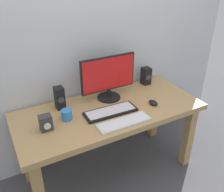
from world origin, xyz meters
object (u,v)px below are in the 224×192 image
object	(u,v)px
keyboard_primary	(111,112)
mouse	(153,103)
speaker_right	(146,76)
audio_controller	(46,123)
keyboard_secondary	(124,122)
desk	(109,119)
coffee_mug	(67,115)
speaker_left	(60,98)
monitor	(108,77)

from	to	relation	value
keyboard_primary	mouse	bearing A→B (deg)	-8.41
speaker_right	audio_controller	xyz separation A→B (m)	(-1.13, -0.30, -0.03)
audio_controller	keyboard_secondary	bearing A→B (deg)	-20.72
keyboard_primary	mouse	distance (m)	0.41
desk	mouse	distance (m)	0.42
mouse	coffee_mug	xyz separation A→B (m)	(-0.76, 0.14, 0.02)
mouse	coffee_mug	size ratio (longest dim) A/B	1.14
keyboard_primary	speaker_left	xyz separation A→B (m)	(-0.35, 0.28, 0.09)
keyboard_secondary	speaker_left	xyz separation A→B (m)	(-0.36, 0.47, 0.09)
speaker_left	audio_controller	distance (m)	0.32
keyboard_secondary	speaker_left	world-z (taller)	speaker_left
keyboard_secondary	mouse	size ratio (longest dim) A/B	4.41
monitor	speaker_left	xyz separation A→B (m)	(-0.45, 0.04, -0.11)
mouse	speaker_left	distance (m)	0.82
speaker_left	coffee_mug	xyz separation A→B (m)	(-0.01, -0.20, -0.06)
speaker_right	speaker_left	xyz separation A→B (m)	(-0.94, -0.05, 0.01)
keyboard_secondary	speaker_right	xyz separation A→B (m)	(0.57, 0.51, 0.08)
mouse	audio_controller	bearing A→B (deg)	172.27
coffee_mug	speaker_left	bearing A→B (deg)	87.15
audio_controller	speaker_left	bearing A→B (deg)	52.86
monitor	speaker_right	size ratio (longest dim) A/B	2.98
monitor	coffee_mug	bearing A→B (deg)	-160.87
desk	audio_controller	distance (m)	0.59
keyboard_primary	keyboard_secondary	size ratio (longest dim) A/B	1.03
speaker_left	audio_controller	world-z (taller)	speaker_left
speaker_left	mouse	bearing A→B (deg)	-24.45
keyboard_secondary	audio_controller	xyz separation A→B (m)	(-0.56, 0.21, 0.05)
keyboard_primary	keyboard_secondary	distance (m)	0.19
speaker_right	desk	bearing A→B (deg)	-155.09
keyboard_primary	speaker_right	bearing A→B (deg)	28.94
keyboard_primary	speaker_right	size ratio (longest dim) A/B	2.56
speaker_left	coffee_mug	size ratio (longest dim) A/B	2.25
monitor	speaker_right	xyz separation A→B (m)	(0.48, 0.08, -0.12)
keyboard_secondary	coffee_mug	size ratio (longest dim) A/B	5.01
desk	mouse	xyz separation A→B (m)	(0.38, -0.12, 0.12)
keyboard_secondary	audio_controller	size ratio (longest dim) A/B	3.62
monitor	keyboard_secondary	bearing A→B (deg)	-102.07
desk	speaker_left	bearing A→B (deg)	149.30
keyboard_primary	coffee_mug	bearing A→B (deg)	166.67
speaker_right	speaker_left	world-z (taller)	speaker_left
keyboard_secondary	coffee_mug	world-z (taller)	coffee_mug
keyboard_secondary	coffee_mug	xyz separation A→B (m)	(-0.37, 0.27, 0.03)
keyboard_secondary	speaker_right	bearing A→B (deg)	41.73
speaker_left	audio_controller	size ratio (longest dim) A/B	1.62
speaker_left	speaker_right	bearing A→B (deg)	2.86
mouse	speaker_left	bearing A→B (deg)	152.94
monitor	mouse	distance (m)	0.46
coffee_mug	monitor	bearing A→B (deg)	19.13
keyboard_primary	audio_controller	xyz separation A→B (m)	(-0.54, 0.02, 0.05)
keyboard_primary	audio_controller	world-z (taller)	audio_controller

